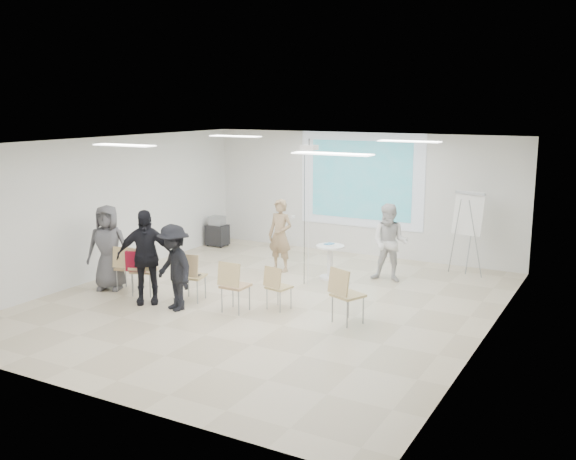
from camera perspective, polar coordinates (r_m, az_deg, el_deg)
The scene contains 30 objects.
floor at distance 12.21m, azimuth -1.82°, elevation -6.64°, with size 8.00×9.00×0.10m, color beige.
ceiling at distance 11.64m, azimuth -1.92°, elevation 8.05°, with size 8.00×9.00×0.10m, color white.
wall_back at distance 15.86m, azimuth 6.56°, elevation 3.20°, with size 8.00×0.10×3.00m, color silver.
wall_left at distance 14.29m, azimuth -15.98°, elevation 1.96°, with size 0.10×9.00×3.00m, color silver.
wall_right at distance 10.40m, azimuth 17.71°, elevation -1.50°, with size 0.10×9.00×3.00m, color silver.
projection_halo at distance 15.75m, azimuth 6.50°, elevation 4.43°, with size 3.20×0.01×2.30m, color silver.
projection_image at distance 15.74m, azimuth 6.48°, elevation 4.43°, with size 2.60×0.01×1.90m, color teal.
pedestal_table at distance 13.70m, azimuth 3.76°, elevation -2.65°, with size 0.73×0.73×0.75m.
player_left at distance 14.20m, azimuth -0.70°, elevation -0.06°, with size 0.67×0.45×1.83m, color tan.
player_right at distance 13.56m, azimuth 9.04°, elevation -0.76°, with size 0.88×0.70×1.82m, color white.
controller_left at distance 14.27m, azimuth 0.42°, elevation 1.19°, with size 0.04×0.13×0.04m, color white.
controller_right at distance 13.79m, azimuth 8.74°, elevation 0.79°, with size 0.04×0.12×0.04m, color white.
chair_far_left at distance 13.14m, azimuth -14.16°, elevation -2.99°, with size 0.53×0.55×0.92m.
chair_left_mid at distance 12.75m, azimuth -12.82°, elevation -3.24°, with size 0.59×0.61×0.97m.
chair_left_inner at distance 12.21m, azimuth -8.66°, elevation -3.80°, with size 0.52×0.55×0.94m.
chair_center at distance 11.48m, azimuth -4.92°, elevation -4.66°, with size 0.44×0.48×0.95m.
chair_right_inner at distance 11.60m, azimuth -1.03°, elevation -4.83°, with size 0.45×0.48×0.82m.
chair_right_far at distance 10.89m, azimuth 5.04°, elevation -5.42°, with size 0.62×0.64×0.99m.
red_jacket at distance 12.63m, azimuth -13.37°, elevation -2.71°, with size 0.40×0.09×0.38m, color #A9142E.
laptop at distance 12.31m, azimuth -8.43°, elevation -3.92°, with size 0.34×0.25×0.03m, color black.
audience_left at distance 12.18m, azimuth -12.60°, elevation -1.74°, with size 1.18×0.71×2.04m, color black.
audience_mid at distance 11.70m, azimuth -10.11°, elevation -2.80°, with size 1.16×0.63×1.79m, color black.
audience_outer at distance 13.28m, azimuth -15.72°, elevation -1.08°, with size 0.94×0.62×1.92m, color #56565B.
flipchart_easel at distance 14.29m, azimuth 15.75°, elevation 1.34°, with size 0.78×0.60×1.83m.
av_cart at distance 16.92m, azimuth -6.31°, elevation -0.20°, with size 0.53×0.42×0.79m.
ceiling_projector at distance 12.92m, azimuth 1.88°, elevation 6.76°, with size 0.30×0.25×3.00m.
fluor_panel_nw at distance 14.40m, azimuth -4.73°, elevation 8.31°, with size 1.20×0.30×0.02m, color white.
fluor_panel_ne at distance 12.64m, azimuth 10.73°, elevation 7.75°, with size 1.20×0.30×0.02m, color white.
fluor_panel_sw at distance 11.64m, azimuth -14.35°, elevation 7.31°, with size 1.20×0.30×0.02m, color white.
fluor_panel_se at distance 9.38m, azimuth 3.96°, elevation 6.77°, with size 1.20×0.30×0.02m, color white.
Camera 1 is at (5.94, -9.99, 3.70)m, focal length 40.00 mm.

